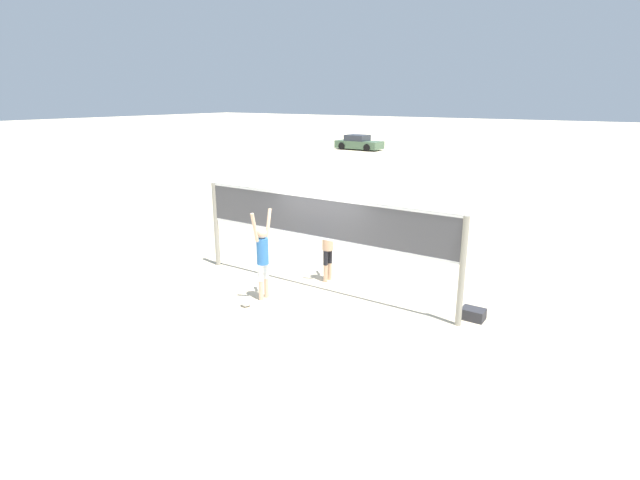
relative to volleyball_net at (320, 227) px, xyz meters
name	(u,v)px	position (x,y,z in m)	size (l,w,h in m)	color
ground_plane	(320,290)	(0.00, 0.00, -1.64)	(200.00, 200.00, 0.00)	beige
volleyball_net	(320,227)	(0.00, 0.00, 0.00)	(7.15, 0.13, 2.37)	gray
player_spiker	(263,253)	(-0.82, -1.18, -0.50)	(0.28, 0.71, 2.15)	beige
player_blocker	(328,241)	(-0.21, 0.67, -0.55)	(0.28, 0.70, 2.08)	tan
volleyball	(246,301)	(-0.86, -1.77, -1.52)	(0.24, 0.24, 0.24)	white
gear_bag	(473,314)	(3.69, 0.45, -1.51)	(0.49, 0.36, 0.25)	#2D2D33
parked_car_mid	(359,143)	(-15.93, 29.98, -1.05)	(4.22, 1.96, 1.31)	#4C6B4C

